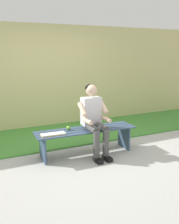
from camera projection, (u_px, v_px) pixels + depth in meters
ground_plane at (46, 194)px, 3.38m from camera, size 10.00×7.00×0.04m
grass_strip at (61, 132)px, 5.94m from camera, size 9.00×2.09×0.03m
brick_wall at (29, 77)px, 6.10m from camera, size 9.50×0.24×2.46m
bench_near at (86, 135)px, 4.61m from camera, size 1.84×0.52×0.46m
person_seated at (94, 117)px, 4.49m from camera, size 0.50×0.69×1.27m
apple at (68, 128)px, 4.54m from camera, size 0.07×0.07×0.07m
book_open at (53, 134)px, 4.27m from camera, size 0.42×0.17×0.02m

